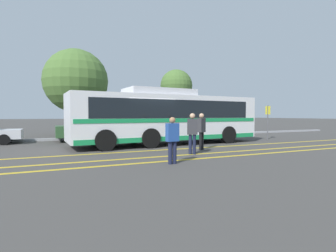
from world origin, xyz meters
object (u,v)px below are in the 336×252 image
Objects in this scene: pedestrian_1 at (192,131)px; tree_0 at (176,86)px; bus_stop_sign at (268,118)px; pedestrian_0 at (172,138)px; parked_car_1 at (93,130)px; tree_1 at (76,81)px; transit_bus at (168,117)px; pedestrian_2 at (201,129)px.

tree_0 reaches higher than pedestrian_1.
bus_stop_sign is 0.40× the size of tree_0.
tree_0 reaches higher than pedestrian_0.
parked_car_1 is 0.64× the size of tree_1.
bus_stop_sign is at bearing -129.00° from pedestrian_1.
transit_bus is 4.87× the size of bus_stop_sign.
bus_stop_sign is 15.04m from tree_1.
pedestrian_2 is (4.12, -6.65, 0.27)m from parked_car_1.
tree_1 reaches higher than pedestrian_2.
tree_0 is (8.11, 4.39, 3.60)m from parked_car_1.
tree_1 is at bearing 174.25° from tree_0.
pedestrian_2 is at bearing 6.14° from transit_bus.
pedestrian_0 is at bearing -82.74° from tree_1.
pedestrian_1 is (-0.63, -3.97, -0.58)m from transit_bus.
parked_car_1 is 2.82× the size of pedestrian_0.
pedestrian_2 reaches higher than parked_car_1.
bus_stop_sign is (6.88, 2.74, 0.47)m from pedestrian_2.
pedestrian_2 is at bearing -68.61° from tree_1.
pedestrian_1 is 8.89m from bus_stop_sign.
parked_car_1 is at bearing -84.03° from tree_1.
bus_stop_sign is at bearing -7.56° from pedestrian_2.
tree_1 is at bearing -132.10° from bus_stop_sign.
tree_0 reaches higher than bus_stop_sign.
pedestrian_1 is at bearing -67.93° from bus_stop_sign.
pedestrian_0 is 0.91× the size of pedestrian_2.
transit_bus is 2.51× the size of parked_car_1.
tree_1 is at bearing -174.03° from parked_car_1.
parked_car_1 is at bearing 93.17° from pedestrian_0.
pedestrian_1 is at bearing -12.61° from transit_bus.
pedestrian_1 is 1.58m from pedestrian_2.
tree_0 is (3.99, 11.04, 3.33)m from pedestrian_2.
pedestrian_2 is at bearing -109.94° from pedestrian_1.
pedestrian_2 is at bearing -109.88° from tree_0.
bus_stop_sign is at bearing -70.81° from tree_0.
transit_bus is 7.37m from bus_stop_sign.
parked_car_1 is 1.94× the size of bus_stop_sign.
pedestrian_1 is at bearing -112.82° from tree_0.
transit_bus is 5.31m from parked_car_1.
tree_0 is at bearing 118.42° from parked_car_1.
pedestrian_2 is at bearing 39.50° from pedestrian_0.
tree_0 is 8.70m from tree_1.
tree_1 reaches higher than parked_car_1.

